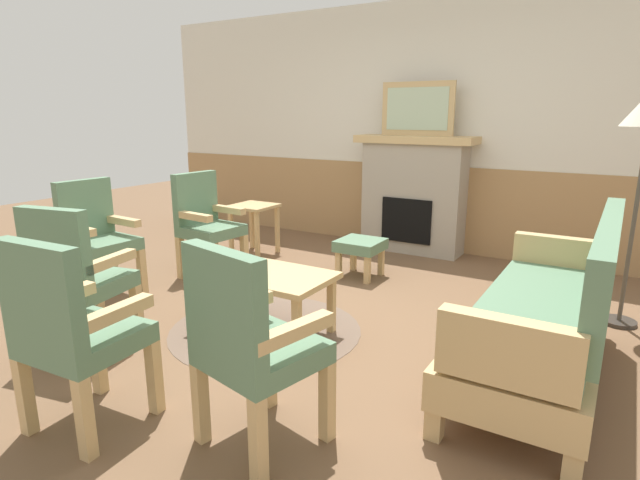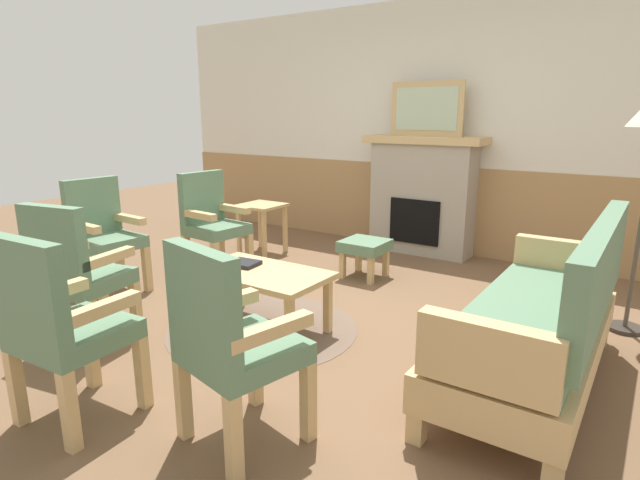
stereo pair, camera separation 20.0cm
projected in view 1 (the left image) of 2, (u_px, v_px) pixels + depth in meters
The scene contains 15 objects.
ground_plane at pixel (296, 320), 3.84m from camera, with size 14.00×14.00×0.00m, color brown.
wall_back at pixel (424, 132), 5.68m from camera, with size 7.20×0.14×2.70m.
fireplace at pixel (414, 193), 5.63m from camera, with size 1.30×0.44×1.28m.
framed_picture at pixel (417, 109), 5.41m from camera, with size 0.80×0.04×0.56m.
couch at pixel (547, 317), 2.88m from camera, with size 0.70×1.80×0.98m.
coffee_table at pixel (264, 279), 3.58m from camera, with size 0.96×0.56×0.44m.
round_rug at pixel (266, 329), 3.67m from camera, with size 1.37×1.37×0.01m, color brown.
book_on_table at pixel (245, 264), 3.68m from camera, with size 0.21×0.18×0.03m, color black.
footstool at pixel (360, 248), 4.81m from camera, with size 0.40×0.40×0.36m.
armchair_near_fireplace at pixel (96, 233), 4.26m from camera, with size 0.51×0.51×0.98m.
armchair_by_window_left at pixel (206, 220), 4.78m from camera, with size 0.52×0.52×0.98m.
armchair_front_left at pixel (250, 340), 2.26m from camera, with size 0.57×0.57×0.98m.
armchair_front_center at pixel (71, 328), 2.39m from camera, with size 0.51×0.51×0.98m.
armchair_corner_left at pixel (75, 274), 3.19m from camera, with size 0.57×0.57×0.98m.
side_table at pixel (254, 215), 5.56m from camera, with size 0.44×0.44×0.55m.
Camera 1 is at (2.01, -2.97, 1.52)m, focal length 28.64 mm.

